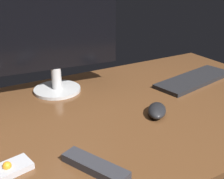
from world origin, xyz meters
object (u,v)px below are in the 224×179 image
at_px(computer_mouse, 157,110).
at_px(tv_remote, 95,166).
at_px(media_remote, 0,173).
at_px(monitor, 53,30).
at_px(keyboard, 194,79).

distance_m(computer_mouse, tv_remote, 0.35).
xyz_separation_m(computer_mouse, media_remote, (-0.52, -0.06, -0.01)).
distance_m(monitor, keyboard, 0.64).
bearing_deg(tv_remote, media_remote, -138.29).
height_order(computer_mouse, tv_remote, computer_mouse).
bearing_deg(media_remote, tv_remote, -35.50).
height_order(keyboard, media_remote, media_remote).
distance_m(monitor, computer_mouse, 0.49).
height_order(monitor, media_remote, monitor).
height_order(monitor, computer_mouse, monitor).
height_order(keyboard, computer_mouse, computer_mouse).
xyz_separation_m(keyboard, media_remote, (-0.86, -0.23, 0.00)).
bearing_deg(computer_mouse, monitor, 71.02).
xyz_separation_m(keyboard, computer_mouse, (-0.34, -0.17, 0.01)).
bearing_deg(monitor, computer_mouse, -53.52).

